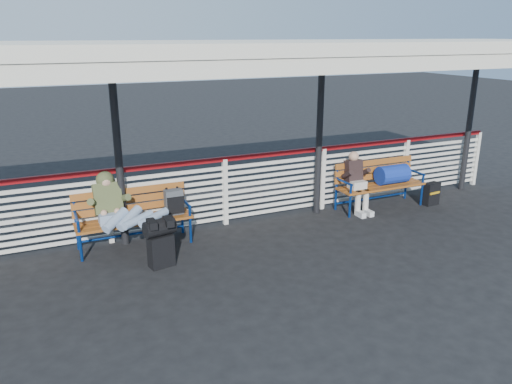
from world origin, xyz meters
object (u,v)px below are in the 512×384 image
luggage_stack (160,241)px  traveler_man (126,213)px  companion_person (357,181)px  bench_left (142,210)px  bench_right (386,177)px  suitcase_side (431,194)px

luggage_stack → traveler_man: 0.76m
traveler_man → companion_person: 4.34m
bench_left → bench_right: size_ratio=1.00×
bench_right → suitcase_side: bench_right is taller
bench_left → traveler_man: (-0.30, -0.33, 0.10)m
traveler_man → bench_left: bearing=47.2°
bench_left → companion_person: (4.03, -0.12, 0.02)m
bench_right → traveler_man: size_ratio=1.21×
companion_person → suitcase_side: companion_person is taller
bench_left → bench_right: (4.72, -0.12, 0.03)m
luggage_stack → traveler_man: traveler_man is taller
companion_person → suitcase_side: (1.60, -0.30, -0.37)m
bench_right → companion_person: bearing=-179.9°
companion_person → suitcase_side: 1.67m
traveler_man → suitcase_side: 5.96m
bench_left → traveler_man: bearing=-132.8°
suitcase_side → companion_person: bearing=162.2°
bench_left → companion_person: 4.04m
bench_right → bench_left: bearing=178.5°
bench_right → companion_person: 0.69m
bench_right → suitcase_side: (0.91, -0.30, -0.38)m
bench_left → suitcase_side: (5.63, -0.42, -0.35)m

